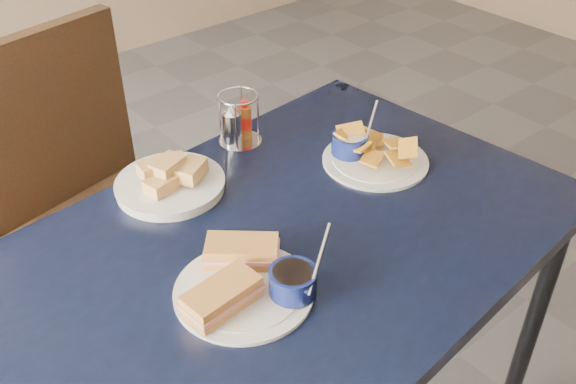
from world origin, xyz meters
TOP-DOWN VIEW (x-y plane):
  - ground at (0.00, 0.00)m, footprint 6.00×6.00m
  - dining_table at (-0.23, -0.20)m, footprint 1.30×0.93m
  - chair_far at (-0.38, 0.47)m, footprint 0.56×0.54m
  - sandwich_plate at (-0.40, -0.28)m, footprint 0.30×0.27m
  - plantain_plate at (0.09, -0.10)m, footprint 0.26×0.26m
  - bread_basket at (-0.34, 0.09)m, footprint 0.25×0.25m
  - condiment_caddy at (-0.10, 0.16)m, footprint 0.11×0.11m

SIDE VIEW (x-z plane):
  - ground at x=0.00m, z-range 0.00..0.00m
  - chair_far at x=-0.38m, z-range 0.07..1.07m
  - dining_table at x=-0.23m, z-range 0.31..1.06m
  - plantain_plate at x=0.09m, z-range 0.71..0.83m
  - bread_basket at x=-0.34m, z-range 0.73..0.81m
  - sandwich_plate at x=-0.40m, z-range 0.72..0.83m
  - condiment_caddy at x=-0.10m, z-range 0.74..0.87m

